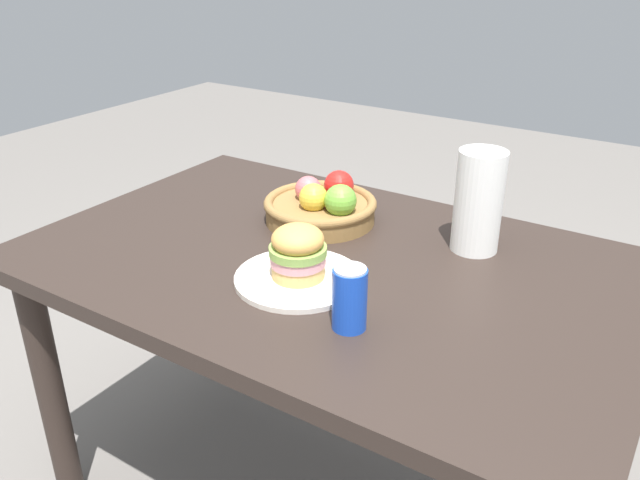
# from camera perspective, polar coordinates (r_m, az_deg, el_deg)

# --- Properties ---
(dining_table) EXTENTS (1.40, 0.90, 0.75)m
(dining_table) POSITION_cam_1_polar(r_m,az_deg,el_deg) (1.54, 0.72, -4.88)
(dining_table) COLOR #2D231E
(dining_table) RESTS_ON ground_plane
(plate) EXTENTS (0.27, 0.27, 0.01)m
(plate) POSITION_cam_1_polar(r_m,az_deg,el_deg) (1.39, -1.92, -3.40)
(plate) COLOR silver
(plate) RESTS_ON dining_table
(sandwich) EXTENTS (0.12, 0.12, 0.12)m
(sandwich) POSITION_cam_1_polar(r_m,az_deg,el_deg) (1.36, -1.96, -1.02)
(sandwich) COLOR #DBAD60
(sandwich) RESTS_ON plate
(soda_can) EXTENTS (0.07, 0.07, 0.13)m
(soda_can) POSITION_cam_1_polar(r_m,az_deg,el_deg) (1.21, 2.62, -5.15)
(soda_can) COLOR blue
(soda_can) RESTS_ON dining_table
(fruit_basket) EXTENTS (0.29, 0.29, 0.12)m
(fruit_basket) POSITION_cam_1_polar(r_m,az_deg,el_deg) (1.66, 0.17, 3.05)
(fruit_basket) COLOR olive
(fruit_basket) RESTS_ON dining_table
(paper_towel_roll) EXTENTS (0.11, 0.11, 0.24)m
(paper_towel_roll) POSITION_cam_1_polar(r_m,az_deg,el_deg) (1.52, 13.76, 3.30)
(paper_towel_roll) COLOR white
(paper_towel_roll) RESTS_ON dining_table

